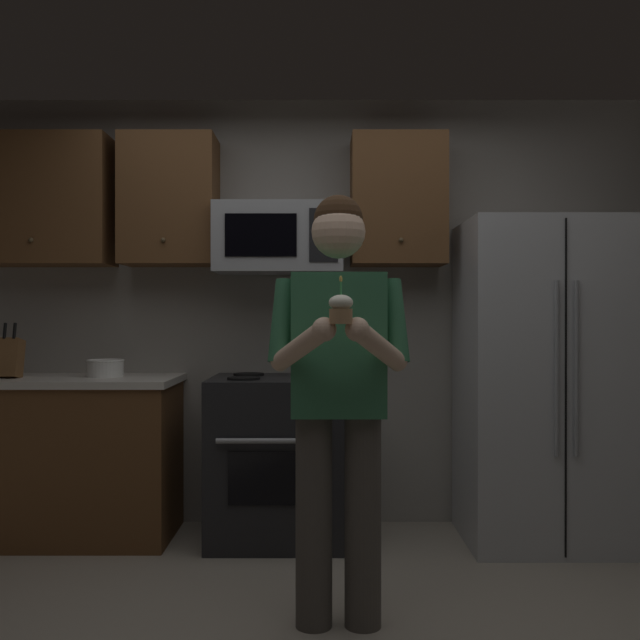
% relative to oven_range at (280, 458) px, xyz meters
% --- Properties ---
extents(wall_back, '(4.40, 0.10, 2.60)m').
position_rel_oven_range_xyz_m(wall_back, '(0.15, 0.39, 0.84)').
color(wall_back, gray).
rests_on(wall_back, ground).
extents(oven_range, '(0.76, 0.70, 0.93)m').
position_rel_oven_range_xyz_m(oven_range, '(0.00, 0.00, 0.00)').
color(oven_range, black).
rests_on(oven_range, ground).
extents(microwave, '(0.74, 0.41, 0.40)m').
position_rel_oven_range_xyz_m(microwave, '(0.00, 0.12, 1.26)').
color(microwave, '#9EA0A5').
extents(refrigerator, '(0.90, 0.75, 1.80)m').
position_rel_oven_range_xyz_m(refrigerator, '(1.50, -0.04, 0.44)').
color(refrigerator, '#B7BABF').
rests_on(refrigerator, ground).
extents(cabinet_row_upper, '(2.78, 0.36, 0.76)m').
position_rel_oven_range_xyz_m(cabinet_row_upper, '(-0.57, 0.17, 1.49)').
color(cabinet_row_upper, brown).
extents(counter_left, '(1.44, 0.66, 0.92)m').
position_rel_oven_range_xyz_m(counter_left, '(-1.30, 0.02, 0.00)').
color(counter_left, brown).
rests_on(counter_left, ground).
extents(knife_block, '(0.16, 0.15, 0.32)m').
position_rel_oven_range_xyz_m(knife_block, '(-1.53, -0.03, 0.57)').
color(knife_block, brown).
rests_on(knife_block, counter_left).
extents(bowl_large_white, '(0.21, 0.21, 0.10)m').
position_rel_oven_range_xyz_m(bowl_large_white, '(-1.00, 0.05, 0.51)').
color(bowl_large_white, white).
rests_on(bowl_large_white, counter_left).
extents(person, '(0.60, 0.48, 1.76)m').
position_rel_oven_range_xyz_m(person, '(0.31, -1.16, 0.53)').
color(person, '#4C4742').
rests_on(person, ground).
extents(cupcake, '(0.09, 0.09, 0.17)m').
position_rel_oven_range_xyz_m(cupcake, '(0.31, -1.49, 0.83)').
color(cupcake, '#A87F56').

